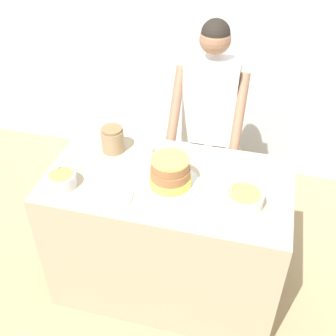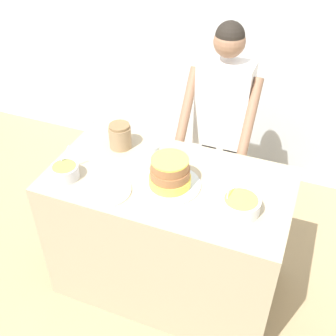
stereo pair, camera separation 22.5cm
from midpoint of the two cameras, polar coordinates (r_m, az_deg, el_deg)
The scene contains 10 objects.
ground_plane at distance 2.92m, azimuth -4.40°, elevation -20.93°, with size 14.00×14.00×0.00m, color tan.
wall_back at distance 3.55m, azimuth 4.52°, elevation 18.31°, with size 10.00×0.05×2.60m.
counter at distance 2.75m, azimuth -2.38°, elevation -9.17°, with size 1.42×0.77×0.95m.
person_baker at distance 2.92m, azimuth 3.50°, elevation 7.52°, with size 0.48×0.45×1.65m.
cake at distance 2.33m, azimuth -2.46°, elevation -0.90°, with size 0.35×0.35×0.18m.
frosting_bowl_olive at distance 2.46m, azimuth -16.72°, elevation -1.57°, with size 0.16×0.16×0.18m.
frosting_bowl_yellow at distance 2.25m, azimuth 7.45°, elevation -4.20°, with size 0.21×0.21×0.19m.
drinking_glass at distance 2.53m, azimuth -5.17°, elevation 1.82°, with size 0.08×0.08×0.12m.
ceramic_plate at distance 2.35m, azimuth -10.87°, elevation -3.77°, with size 0.27×0.27×0.01m.
stoneware_jar at distance 2.64m, azimuth -9.94°, elevation 3.73°, with size 0.14×0.14×0.16m.
Camera 1 is at (0.47, -1.43, 2.49)m, focal length 45.00 mm.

